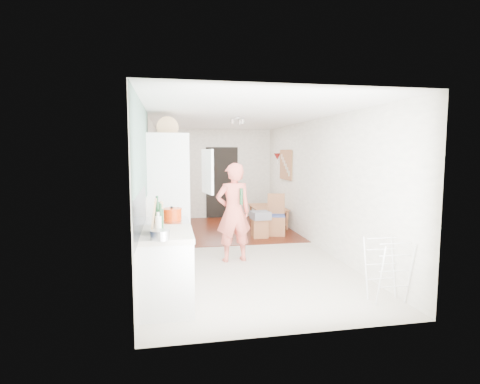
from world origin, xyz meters
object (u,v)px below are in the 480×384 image
object	(u,v)px
dining_table	(269,218)
drying_rack	(387,271)
person	(233,204)
dining_chair	(276,215)
stool	(260,228)

from	to	relation	value
dining_table	drying_rack	size ratio (longest dim) A/B	1.50
dining_table	person	bearing A→B (deg)	155.37
person	dining_table	world-z (taller)	person
person	dining_chair	world-z (taller)	person
stool	dining_table	bearing A→B (deg)	66.62
person	dining_chair	distance (m)	2.25
drying_rack	dining_chair	bearing A→B (deg)	96.06
stool	drying_rack	bearing A→B (deg)	-78.82
dining_table	dining_chair	world-z (taller)	dining_chair
dining_table	stool	distance (m)	1.39
dining_chair	drying_rack	size ratio (longest dim) A/B	1.17
stool	dining_chair	bearing A→B (deg)	22.71
person	stool	bearing A→B (deg)	-124.81
person	dining_chair	bearing A→B (deg)	-132.49
person	drying_rack	bearing A→B (deg)	119.93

